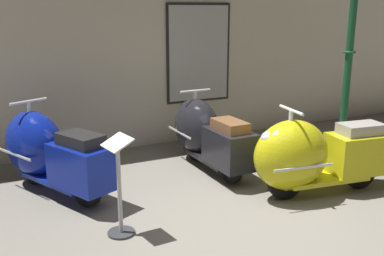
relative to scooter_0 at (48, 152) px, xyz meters
name	(u,v)px	position (x,y,z in m)	size (l,w,h in m)	color
ground_plane	(246,237)	(1.58, -2.11, -0.51)	(60.00, 60.00, 0.00)	slate
showroom_back_wall	(122,41)	(1.44, 1.40, 1.24)	(18.00, 0.63, 3.50)	#BCB29E
scooter_0	(48,152)	(0.00, 0.00, 0.00)	(1.25, 1.89, 1.13)	black
scooter_1	(206,134)	(2.18, -0.06, -0.02)	(0.59, 1.79, 1.09)	black
scooter_2	(312,156)	(2.86, -1.55, 0.00)	(1.88, 0.75, 1.12)	black
lamppost	(350,40)	(4.27, -0.59, 1.28)	(0.31, 0.31, 3.09)	#144728
info_stanchion	(120,195)	(0.47, -1.49, -0.08)	(0.28, 0.35, 1.03)	#333338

